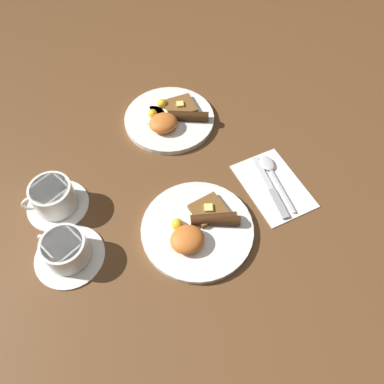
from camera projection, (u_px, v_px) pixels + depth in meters
ground_plane at (197, 231)px, 0.88m from camera, size 3.00×3.00×0.00m
breakfast_plate_near at (197, 229)px, 0.87m from camera, size 0.26×0.26×0.05m
breakfast_plate_far at (169, 118)px, 1.07m from camera, size 0.26×0.26×0.05m
teacup_near at (66, 251)px, 0.82m from camera, size 0.16×0.16×0.07m
teacup_far at (54, 198)px, 0.89m from camera, size 0.15×0.15×0.08m
napkin at (273, 186)px, 0.95m from camera, size 0.14×0.21×0.01m
knife at (271, 190)px, 0.94m from camera, size 0.04×0.19×0.01m
spoon at (270, 168)px, 0.97m from camera, size 0.04×0.19×0.01m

